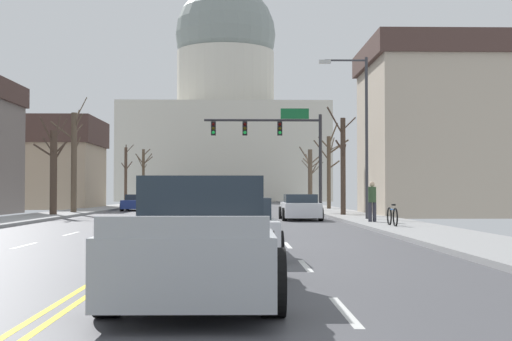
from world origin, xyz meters
TOP-DOWN VIEW (x-y plane):
  - ground at (0.00, -0.00)m, footprint 20.00×180.00m
  - signal_gantry at (4.79, 14.61)m, footprint 7.91×0.41m
  - street_lamp_right at (7.89, 0.57)m, footprint 2.33×0.24m
  - capitol_building at (0.00, 72.21)m, footprint 29.30×20.68m
  - sedan_near_00 at (1.75, 9.77)m, footprint 2.00×4.29m
  - sedan_near_01 at (5.24, 2.80)m, footprint 1.99×4.41m
  - sedan_near_02 at (1.63, -3.16)m, footprint 2.03×4.65m
  - sedan_near_03 at (1.86, -9.75)m, footprint 2.11×4.41m
  - sedan_near_04 at (2.05, -16.83)m, footprint 2.16×4.39m
  - pickup_truck_near_05 at (1.68, -22.58)m, footprint 2.23×5.71m
  - sedan_oncoming_00 at (-5.36, 19.70)m, footprint 2.08×4.26m
  - sedan_oncoming_01 at (-1.78, 32.77)m, footprint 2.19×4.61m
  - sedan_oncoming_02 at (-1.67, 43.37)m, footprint 2.02×4.35m
  - sedan_oncoming_03 at (-5.35, 53.02)m, footprint 2.09×4.68m
  - flank_building_00 at (-15.18, 25.48)m, footprint 11.73×8.72m
  - flank_building_02 at (16.59, 8.37)m, footprint 14.18×9.16m
  - bare_tree_00 at (8.80, 33.97)m, footprint 2.24×2.60m
  - bare_tree_01 at (-8.09, 11.35)m, footprint 2.11×1.76m
  - bare_tree_02 at (7.82, 23.91)m, footprint 1.37×1.84m
  - bare_tree_03 at (-8.21, 7.04)m, footprint 1.69×3.03m
  - bare_tree_04 at (7.90, 6.34)m, footprint 1.68×2.07m
  - bare_tree_05 at (-8.54, 46.08)m, footprint 1.86×1.67m
  - bare_tree_06 at (8.84, 19.74)m, footprint 2.68×1.93m
  - bare_tree_07 at (-8.94, 36.47)m, footprint 1.16×1.49m
  - pedestrian_00 at (7.85, -2.66)m, footprint 0.35×0.34m
  - bicycle_parked at (7.99, -5.95)m, footprint 0.12×1.77m

SIDE VIEW (x-z plane):
  - ground at x=0.00m, z-range -0.08..0.12m
  - bicycle_parked at x=7.99m, z-range 0.06..0.91m
  - sedan_oncoming_03 at x=-5.35m, z-range -0.02..1.09m
  - sedan_oncoming_01 at x=-1.78m, z-range -0.03..1.14m
  - sedan_near_00 at x=1.75m, z-range -0.04..1.16m
  - sedan_near_02 at x=1.63m, z-range -0.03..1.16m
  - sedan_oncoming_00 at x=-5.36m, z-range -0.03..1.16m
  - sedan_oncoming_02 at x=-1.67m, z-range -0.03..1.21m
  - sedan_near_03 at x=1.86m, z-range -0.04..1.22m
  - sedan_near_04 at x=2.05m, z-range -0.05..1.26m
  - sedan_near_01 at x=5.24m, z-range -0.03..1.25m
  - pickup_truck_near_05 at x=1.68m, z-range -0.10..1.57m
  - pedestrian_00 at x=7.85m, z-range 0.23..1.94m
  - bare_tree_02 at x=7.82m, z-range 0.27..4.90m
  - bare_tree_00 at x=8.80m, z-range -0.19..5.36m
  - bare_tree_03 at x=-8.21m, z-range -0.16..5.49m
  - bare_tree_04 at x=7.90m, z-range 0.04..5.92m
  - bare_tree_07 at x=-8.94m, z-range 0.12..5.97m
  - bare_tree_06 at x=8.84m, z-range 0.00..6.44m
  - bare_tree_05 at x=-8.54m, z-range 0.34..6.33m
  - bare_tree_01 at x=-8.09m, z-range -0.20..7.05m
  - flank_building_00 at x=-15.18m, z-range 0.06..7.39m
  - street_lamp_right at x=7.89m, z-range 0.87..8.51m
  - flank_building_02 at x=16.59m, z-range 0.04..10.05m
  - signal_gantry at x=4.79m, z-range 1.65..8.50m
  - capitol_building at x=0.00m, z-range -4.56..30.00m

